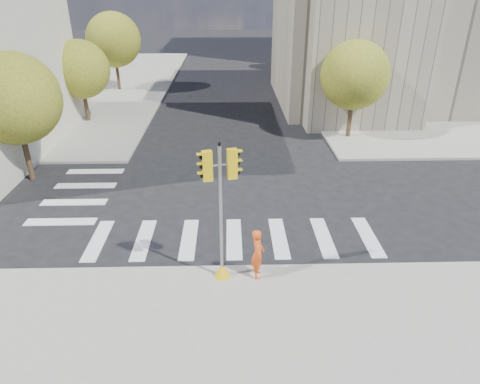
{
  "coord_description": "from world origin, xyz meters",
  "views": [
    {
      "loc": [
        -0.23,
        -16.49,
        9.24
      ],
      "look_at": [
        0.14,
        -2.05,
        2.1
      ],
      "focal_mm": 32.0,
      "sensor_mm": 36.0,
      "label": 1
    }
  ],
  "objects_px": {
    "lamp_far": "(312,34)",
    "traffic_signal": "(221,224)",
    "photographer": "(258,254)",
    "lamp_near": "(347,56)"
  },
  "relations": [
    {
      "from": "lamp_far",
      "to": "traffic_signal",
      "type": "distance_m",
      "value": 33.78
    },
    {
      "from": "lamp_far",
      "to": "photographer",
      "type": "height_order",
      "value": "lamp_far"
    },
    {
      "from": "lamp_near",
      "to": "traffic_signal",
      "type": "relative_size",
      "value": 1.68
    },
    {
      "from": "lamp_near",
      "to": "photographer",
      "type": "xyz_separation_m",
      "value": [
        -7.33,
        -18.6,
        -3.53
      ]
    },
    {
      "from": "photographer",
      "to": "lamp_near",
      "type": "bearing_deg",
      "value": -20.61
    },
    {
      "from": "lamp_far",
      "to": "traffic_signal",
      "type": "xyz_separation_m",
      "value": [
        -8.54,
        -32.6,
        -2.37
      ]
    },
    {
      "from": "traffic_signal",
      "to": "photographer",
      "type": "relative_size",
      "value": 2.68
    },
    {
      "from": "lamp_far",
      "to": "lamp_near",
      "type": "bearing_deg",
      "value": -90.0
    },
    {
      "from": "lamp_far",
      "to": "traffic_signal",
      "type": "bearing_deg",
      "value": -104.67
    },
    {
      "from": "traffic_signal",
      "to": "photographer",
      "type": "bearing_deg",
      "value": -11.74
    }
  ]
}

